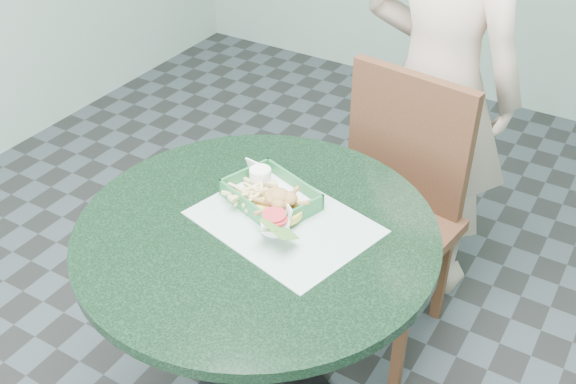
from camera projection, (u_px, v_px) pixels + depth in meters
The scene contains 9 objects.
cafe_table at pixel (258, 283), 1.81m from camera, with size 0.93×0.93×0.75m.
dining_chair at pixel (390, 197), 2.21m from camera, with size 0.44×0.44×0.93m.
diner_person at pixel (439, 72), 2.25m from camera, with size 0.62×0.41×1.71m, color #CAAF99.
placemat at pixel (284, 228), 1.73m from camera, with size 0.43×0.33×0.00m, color #97B7AF.
food_basket at pixel (271, 204), 1.79m from camera, with size 0.23×0.17×0.05m.
crab_sandwich at pixel (287, 206), 1.72m from camera, with size 0.12×0.12×0.07m.
fries_pile at pixel (250, 199), 1.77m from camera, with size 0.10×0.11×0.04m, color #DAC37C, non-canonical shape.
sauce_ramekin at pixel (253, 182), 1.81m from camera, with size 0.06×0.06×0.03m.
garnish_cup at pixel (293, 228), 1.67m from camera, with size 0.11×0.10×0.04m.
Camera 1 is at (0.76, -1.10, 1.83)m, focal length 42.00 mm.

